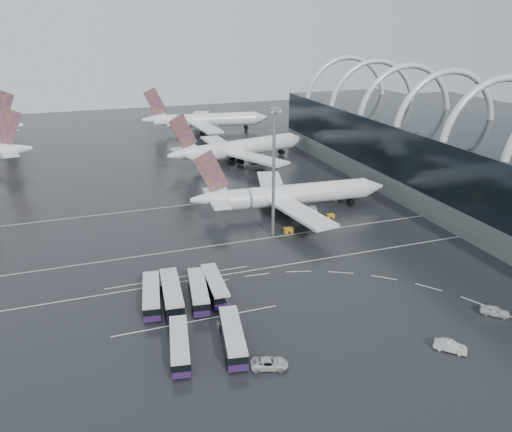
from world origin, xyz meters
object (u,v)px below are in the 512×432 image
object	(u,v)px
bus_row_near_b	(172,293)
van_curve_b	(495,311)
bus_row_near_d	(215,286)
bus_row_near_a	(152,295)
bus_row_near_c	(198,291)
bus_row_far_c	(233,337)
van_curve_a	(269,363)
airliner_main	(288,195)
gse_cart_belly_a	(330,216)
gse_cart_belly_b	(338,199)
airliner_gate_c	(205,121)
bus_row_far_a	(180,345)
floodlight_mast	(274,158)
airliner_gate_b	(238,149)
van_curve_c	(450,346)
gse_cart_belly_c	(288,230)

from	to	relation	value
bus_row_near_b	van_curve_b	size ratio (longest dim) A/B	3.01
bus_row_near_d	van_curve_b	size ratio (longest dim) A/B	2.73
bus_row_near_a	van_curve_b	xyz separation A→B (m)	(54.36, -22.85, -0.94)
bus_row_near_c	bus_row_far_c	world-z (taller)	bus_row_far_c
bus_row_near_d	van_curve_a	distance (m)	22.92
airliner_main	bus_row_near_a	xyz separation A→B (m)	(-40.29, -34.42, -2.74)
gse_cart_belly_a	gse_cart_belly_b	world-z (taller)	gse_cart_belly_b
van_curve_a	airliner_gate_c	bearing A→B (deg)	5.92
bus_row_far_a	floodlight_mast	xyz separation A→B (m)	(29.22, 37.15, 16.89)
bus_row_near_a	gse_cart_belly_a	distance (m)	55.47
airliner_gate_b	airliner_main	bearing A→B (deg)	-107.22
bus_row_near_d	bus_row_near_b	bearing A→B (deg)	96.42
bus_row_near_d	van_curve_a	world-z (taller)	bus_row_near_d
van_curve_c	floodlight_mast	xyz separation A→B (m)	(-9.54, 49.81, 17.72)
airliner_gate_c	gse_cart_belly_a	distance (m)	113.84
bus_row_far_c	airliner_gate_c	bearing A→B (deg)	-2.65
floodlight_mast	van_curve_c	bearing A→B (deg)	-79.16
bus_row_near_b	bus_row_far_a	distance (m)	15.05
airliner_gate_b	bus_row_near_d	distance (m)	91.38
bus_row_near_a	bus_row_near_c	distance (m)	8.21
van_curve_b	gse_cart_belly_c	xyz separation A→B (m)	(-19.30, 44.32, -0.20)
gse_cart_belly_b	gse_cart_belly_c	size ratio (longest dim) A/B	1.13
bus_row_near_b	bus_row_near_c	xyz separation A→B (m)	(4.69, -0.43, -0.14)
bus_row_near_a	bus_row_near_b	world-z (taller)	bus_row_near_b
bus_row_far_a	bus_row_near_b	bearing A→B (deg)	3.19
airliner_gate_b	van_curve_a	bearing A→B (deg)	-119.59
airliner_main	airliner_gate_c	size ratio (longest dim) A/B	0.93
bus_row_far_a	floodlight_mast	world-z (taller)	floodlight_mast
van_curve_c	gse_cart_belly_b	size ratio (longest dim) A/B	1.96
floodlight_mast	gse_cart_belly_c	world-z (taller)	floodlight_mast
airliner_gate_c	bus_row_near_b	world-z (taller)	airliner_gate_c
van_curve_b	floodlight_mast	bearing A→B (deg)	70.03
bus_row_near_a	bus_row_near_b	size ratio (longest dim) A/B	0.93
bus_row_far_c	van_curve_c	bearing A→B (deg)	-101.51
bus_row_near_d	bus_row_near_c	bearing A→B (deg)	108.98
airliner_gate_b	gse_cart_belly_b	xyz separation A→B (m)	(13.91, -48.14, -4.17)
bus_row_near_c	van_curve_c	bearing A→B (deg)	-121.93
airliner_gate_c	bus_row_far_a	bearing A→B (deg)	-97.79
van_curve_b	floodlight_mast	xyz separation A→B (m)	(-23.29, 44.21, 17.72)
bus_row_near_c	van_curve_b	distance (m)	51.05
gse_cart_belly_b	gse_cart_belly_c	bearing A→B (deg)	-143.79
airliner_main	bus_row_near_d	size ratio (longest dim) A/B	4.14
airliner_main	bus_row_near_b	bearing A→B (deg)	-132.90
van_curve_a	floodlight_mast	xyz separation A→B (m)	(17.72, 44.47, 17.75)
bus_row_near_a	van_curve_b	world-z (taller)	bus_row_near_a
bus_row_near_b	bus_row_far_c	bearing A→B (deg)	-152.68
airliner_gate_c	floodlight_mast	bearing A→B (deg)	-88.89
airliner_gate_c	gse_cart_belly_c	distance (m)	119.15
airliner_main	van_curve_a	world-z (taller)	airliner_main
bus_row_far_c	bus_row_near_a	bearing A→B (deg)	40.48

